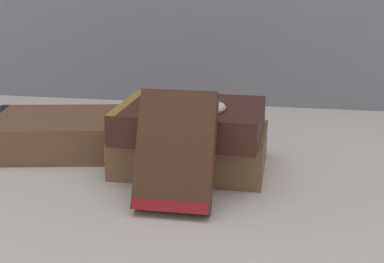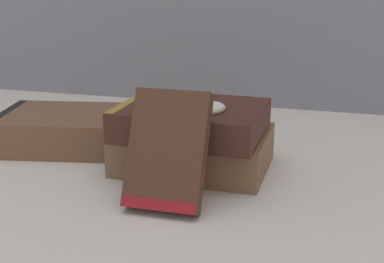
% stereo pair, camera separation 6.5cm
% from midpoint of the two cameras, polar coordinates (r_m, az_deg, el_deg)
% --- Properties ---
extents(ground_plane, '(3.00, 3.00, 0.00)m').
position_cam_midpoint_polar(ground_plane, '(0.66, -1.75, -5.35)').
color(ground_plane, silver).
extents(book_flat_bottom, '(0.19, 0.14, 0.05)m').
position_cam_midpoint_polar(book_flat_bottom, '(0.69, -3.17, -1.90)').
color(book_flat_bottom, brown).
rests_on(book_flat_bottom, ground_plane).
extents(book_flat_top, '(0.18, 0.14, 0.04)m').
position_cam_midpoint_polar(book_flat_top, '(0.66, -3.37, 1.21)').
color(book_flat_top, '#422319').
rests_on(book_flat_top, book_flat_bottom).
extents(book_side_left, '(0.22, 0.17, 0.05)m').
position_cam_midpoint_polar(book_side_left, '(0.79, -16.75, -0.23)').
color(book_side_left, brown).
rests_on(book_side_left, ground_plane).
extents(book_leaning_front, '(0.08, 0.08, 0.13)m').
position_cam_midpoint_polar(book_leaning_front, '(0.57, -5.03, -2.66)').
color(book_leaning_front, '#4C2D1E').
rests_on(book_leaning_front, ground_plane).
extents(pocket_watch, '(0.05, 0.06, 0.01)m').
position_cam_midpoint_polar(pocket_watch, '(0.64, -1.72, 2.57)').
color(pocket_watch, white).
rests_on(pocket_watch, book_flat_top).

